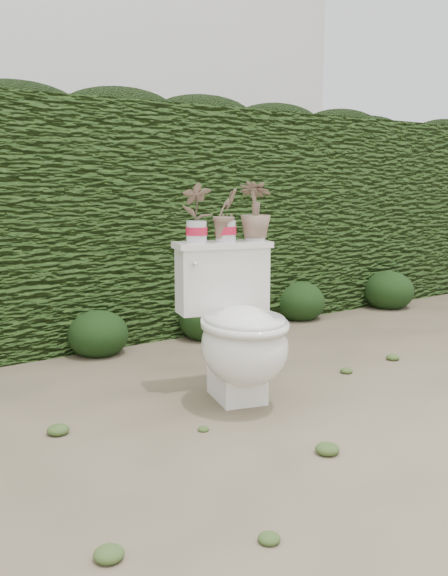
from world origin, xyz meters
TOP-DOWN VIEW (x-y plane):
  - ground at (0.00, 0.00)m, footprint 60.00×60.00m
  - hedge at (0.00, 1.60)m, footprint 8.00×1.00m
  - house_wall at (0.60, 6.00)m, footprint 8.00×3.50m
  - toilet at (-0.20, -0.17)m, footprint 0.62×0.78m
  - potted_plant_left at (-0.27, 0.10)m, footprint 0.17×0.14m
  - potted_plant_center at (-0.12, 0.05)m, footprint 0.16×0.13m
  - potted_plant_right at (0.04, 0.01)m, footprint 0.23×0.23m
  - liriope_clump_2 at (-0.40, 1.05)m, footprint 0.39×0.39m
  - liriope_clump_3 at (0.40, 0.99)m, footprint 0.40×0.40m
  - liriope_clump_4 at (1.36, 1.10)m, footprint 0.41×0.41m
  - liriope_clump_5 at (2.30, 1.00)m, footprint 0.43×0.43m

SIDE VIEW (x-z plane):
  - ground at x=0.00m, z-range 0.00..0.00m
  - liriope_clump_2 at x=-0.40m, z-range 0.00..0.31m
  - liriope_clump_3 at x=0.40m, z-range 0.00..0.32m
  - liriope_clump_4 at x=1.36m, z-range 0.00..0.33m
  - liriope_clump_5 at x=2.30m, z-range 0.00..0.35m
  - toilet at x=-0.20m, z-range -0.03..0.74m
  - hedge at x=0.00m, z-range 0.00..1.60m
  - potted_plant_center at x=-0.12m, z-range 0.78..1.04m
  - potted_plant_left at x=-0.27m, z-range 0.78..1.07m
  - potted_plant_right at x=0.04m, z-range 0.78..1.07m
  - house_wall at x=0.60m, z-range 0.00..4.00m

